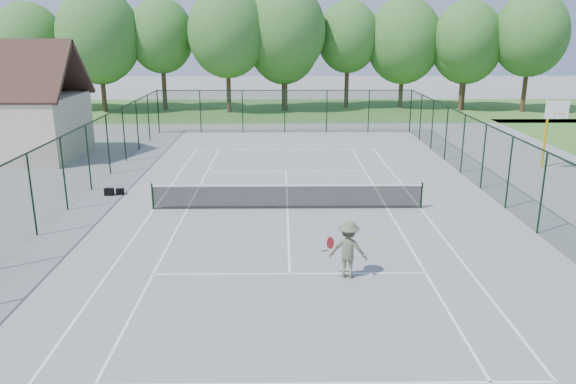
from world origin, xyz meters
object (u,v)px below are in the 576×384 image
sports_bag_a (109,192)px  tennis_net (287,195)px  basketball_goal (552,121)px  tennis_player (348,249)px

sports_bag_a → tennis_net: bearing=-14.2°
tennis_net → basketball_goal: bearing=25.9°
basketball_goal → tennis_player: bearing=-132.1°
basketball_goal → sports_bag_a: basketball_goal is taller
sports_bag_a → tennis_player: tennis_player is taller
tennis_net → basketball_goal: basketball_goal is taller
tennis_net → basketball_goal: 15.38m
tennis_player → basketball_goal: bearing=47.9°
sports_bag_a → tennis_player: bearing=-41.6°
tennis_net → sports_bag_a: 8.19m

